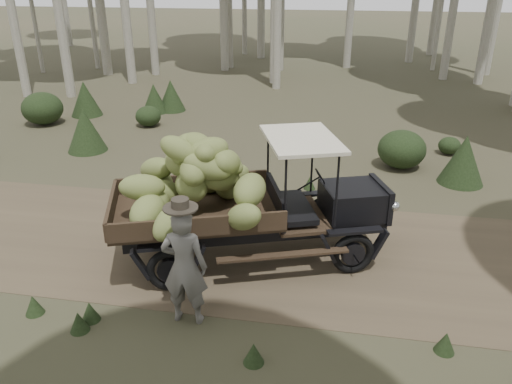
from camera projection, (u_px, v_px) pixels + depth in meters
ground at (141, 238)px, 9.25m from camera, size 120.00×120.00×0.00m
dirt_track at (141, 238)px, 9.25m from camera, size 70.00×4.00×0.01m
banana_truck at (221, 188)px, 7.99m from camera, size 4.84×3.15×2.35m
farmer at (184, 266)px, 6.75m from camera, size 0.64×0.48×1.89m
undergrowth at (155, 229)px, 8.46m from camera, size 22.06×21.30×1.39m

